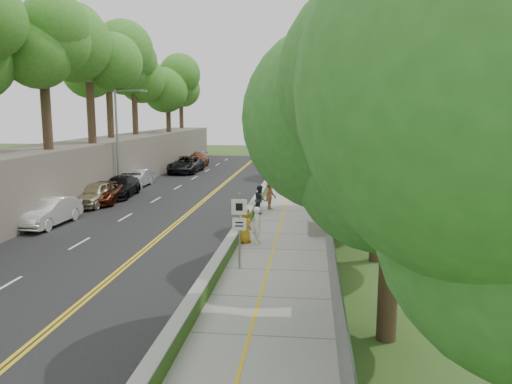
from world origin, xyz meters
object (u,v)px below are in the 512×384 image
at_px(streetlight, 120,134).
at_px(car_1, 49,212).
at_px(concrete_block, 319,227).
at_px(person_far, 307,169).
at_px(construction_barrel, 313,179).
at_px(painter_0, 245,225).
at_px(signpost, 239,223).
at_px(car_2, 103,192).

relative_size(streetlight, car_1, 1.70).
xyz_separation_m(concrete_block, car_1, (-14.90, 0.44, 0.39)).
height_order(concrete_block, person_far, person_far).
relative_size(construction_barrel, painter_0, 0.53).
bearing_deg(painter_0, streetlight, 57.29).
bearing_deg(person_far, streetlight, 47.43).
distance_m(streetlight, signpost, 20.72).
bearing_deg(construction_barrel, concrete_block, -89.29).
bearing_deg(concrete_block, car_2, 152.99).
bearing_deg(signpost, car_2, 130.43).
height_order(signpost, painter_0, signpost).
height_order(signpost, car_2, signpost).
relative_size(signpost, car_1, 0.66).
bearing_deg(signpost, construction_barrel, 82.84).
bearing_deg(car_1, person_far, 58.75).
relative_size(concrete_block, person_far, 0.60).
xyz_separation_m(construction_barrel, car_1, (-14.68, -17.62, 0.31)).
xyz_separation_m(car_1, painter_0, (11.35, -2.44, 0.10)).
xyz_separation_m(painter_0, person_far, (2.75, 23.47, 0.07)).
distance_m(streetlight, person_far, 17.83).
xyz_separation_m(concrete_block, person_far, (-0.80, 21.47, 0.56)).
relative_size(construction_barrel, car_1, 0.19).
height_order(car_2, person_far, person_far).
xyz_separation_m(streetlight, painter_0, (11.21, -13.00, -3.73)).
xyz_separation_m(concrete_block, painter_0, (-3.55, -2.00, 0.49)).
bearing_deg(streetlight, car_1, -90.75).
height_order(construction_barrel, car_2, car_2).
bearing_deg(concrete_block, construction_barrel, 90.71).
distance_m(concrete_block, car_1, 14.91).
bearing_deg(car_1, concrete_block, 0.90).
bearing_deg(construction_barrel, person_far, 99.57).
height_order(car_2, painter_0, painter_0).
height_order(car_1, painter_0, painter_0).
xyz_separation_m(signpost, painter_0, (-0.30, 4.02, -1.05)).
bearing_deg(person_far, car_2, 55.38).
bearing_deg(construction_barrel, signpost, -97.16).
bearing_deg(car_2, person_far, 39.62).
bearing_deg(car_1, signpost, -26.40).
height_order(concrete_block, car_1, car_1).
bearing_deg(construction_barrel, car_2, -144.21).
distance_m(construction_barrel, concrete_block, 18.06).
distance_m(concrete_block, painter_0, 4.10).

